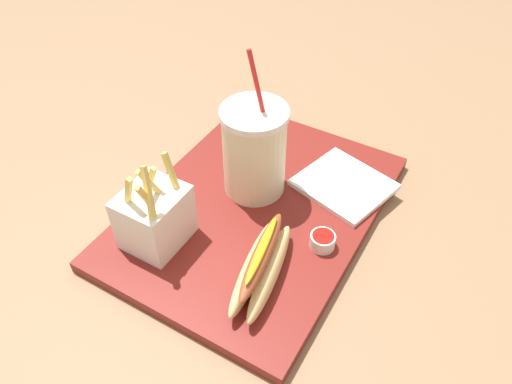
{
  "coord_description": "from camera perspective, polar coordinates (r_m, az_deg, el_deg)",
  "views": [
    {
      "loc": [
        -0.48,
        -0.28,
        0.59
      ],
      "look_at": [
        0.0,
        0.0,
        0.05
      ],
      "focal_mm": 35.03,
      "sensor_mm": 36.0,
      "label": 1
    }
  ],
  "objects": [
    {
      "name": "hot_dog_1",
      "position": [
        0.69,
        0.63,
        -8.4
      ],
      "size": [
        0.18,
        0.08,
        0.07
      ],
      "color": "#DBB775",
      "rests_on": "food_tray"
    },
    {
      "name": "ketchup_cup_1",
      "position": [
        0.74,
        7.61,
        -5.48
      ],
      "size": [
        0.04,
        0.04,
        0.02
      ],
      "color": "white",
      "rests_on": "food_tray"
    },
    {
      "name": "fries_basket",
      "position": [
        0.73,
        -11.51,
        -2.76
      ],
      "size": [
        0.09,
        0.08,
        0.16
      ],
      "color": "white",
      "rests_on": "food_tray"
    },
    {
      "name": "food_tray",
      "position": [
        0.81,
        0.0,
        -2.06
      ],
      "size": [
        0.47,
        0.35,
        0.02
      ],
      "primitive_type": "cube",
      "color": "maroon",
      "rests_on": "ground_plane"
    },
    {
      "name": "ground_plane",
      "position": [
        0.82,
        0.0,
        -3.03
      ],
      "size": [
        2.4,
        2.4,
        0.02
      ],
      "primitive_type": "cube",
      "color": "#8C6B4C"
    },
    {
      "name": "soda_cup",
      "position": [
        0.78,
        -0.19,
        4.75
      ],
      "size": [
        0.1,
        0.1,
        0.24
      ],
      "color": "beige",
      "rests_on": "food_tray"
    },
    {
      "name": "napkin_stack",
      "position": [
        0.84,
        10.0,
        0.83
      ],
      "size": [
        0.16,
        0.17,
        0.01
      ],
      "primitive_type": "cube",
      "rotation": [
        0.0,
        0.0,
        -0.26
      ],
      "color": "white",
      "rests_on": "food_tray"
    }
  ]
}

